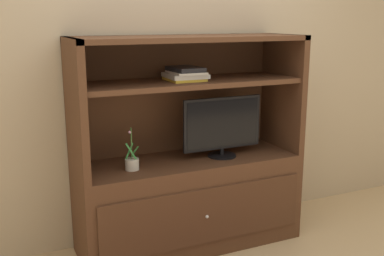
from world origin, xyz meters
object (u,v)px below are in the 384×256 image
at_px(potted_plant, 132,163).
at_px(media_console, 189,181).
at_px(magazine_stack, 185,74).
at_px(tv_monitor, 222,126).

bearing_deg(potted_plant, media_console, 8.80).
relative_size(potted_plant, magazine_stack, 0.93).
distance_m(tv_monitor, potted_plant, 0.75).
bearing_deg(tv_monitor, media_console, 168.53).
height_order(media_console, potted_plant, media_console).
distance_m(media_console, potted_plant, 0.53).
bearing_deg(tv_monitor, potted_plant, -178.35).
relative_size(tv_monitor, potted_plant, 2.12).
distance_m(media_console, tv_monitor, 0.49).
bearing_deg(media_console, potted_plant, -171.20).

